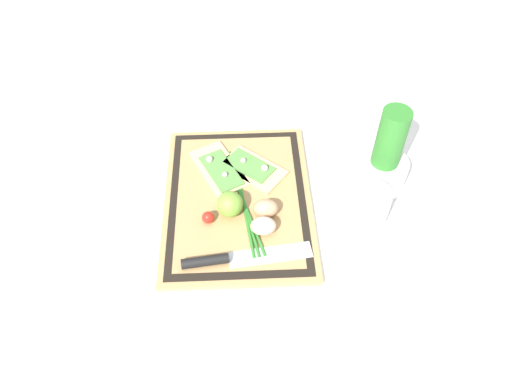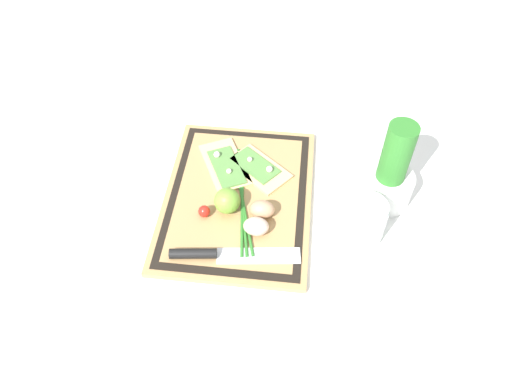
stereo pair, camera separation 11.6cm
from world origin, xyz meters
The scene contains 12 objects.
ground_plane centered at (0.00, 0.00, 0.00)m, with size 6.00×6.00×0.00m, color white.
cutting_board centered at (0.00, 0.00, 0.01)m, with size 0.47×0.35×0.02m.
pizza_slice_near centered at (-0.09, -0.04, 0.02)m, with size 0.19×0.15×0.02m.
pizza_slice_far centered at (-0.09, 0.04, 0.02)m, with size 0.17×0.17×0.02m.
knife centered at (0.18, -0.03, 0.03)m, with size 0.06×0.28×0.02m.
egg_brown centered at (0.05, 0.06, 0.04)m, with size 0.04×0.06×0.04m, color tan.
egg_pink centered at (0.10, 0.05, 0.04)m, with size 0.04×0.06×0.04m, color beige.
lime centered at (0.04, -0.02, 0.05)m, with size 0.06×0.06×0.06m, color #70A838.
cherry_tomato_red centered at (0.07, -0.07, 0.03)m, with size 0.03×0.03×0.03m, color red.
scallion_bunch centered at (0.01, 0.01, 0.02)m, with size 0.32×0.09×0.01m.
herb_pot centered at (-0.04, 0.34, 0.08)m, with size 0.12×0.12×0.23m.
sauce_jar centered at (0.07, 0.29, 0.05)m, with size 0.09×0.09×0.11m.
Camera 1 is at (0.75, 0.01, 0.92)m, focal length 35.00 mm.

